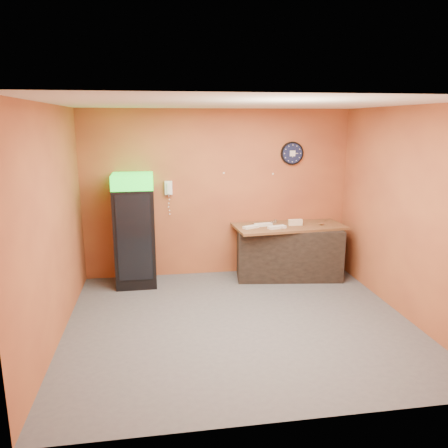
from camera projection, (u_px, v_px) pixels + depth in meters
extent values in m
plane|color=#47474C|center=(239.00, 322.00, 5.78)|extent=(4.50, 4.50, 0.00)
cube|color=#B96134|center=(218.00, 194.00, 7.39)|extent=(4.50, 0.02, 2.80)
cube|color=#B96134|center=(53.00, 226.00, 5.12)|extent=(0.02, 4.00, 2.80)
cube|color=#B96134|center=(406.00, 213.00, 5.80)|extent=(0.02, 4.00, 2.80)
cube|color=white|center=(241.00, 103.00, 5.14)|extent=(4.50, 4.00, 0.02)
cube|color=black|center=(135.00, 237.00, 6.98)|extent=(0.64, 0.64, 1.58)
cube|color=#19DB22|center=(132.00, 181.00, 6.77)|extent=(0.64, 0.64, 0.23)
cube|color=black|center=(134.00, 238.00, 6.66)|extent=(0.52, 0.02, 1.35)
cube|color=black|center=(288.00, 252.00, 7.41)|extent=(1.81, 0.99, 0.86)
cylinder|color=black|center=(292.00, 153.00, 7.40)|extent=(0.39, 0.05, 0.39)
cylinder|color=#0F1433|center=(292.00, 153.00, 7.37)|extent=(0.34, 0.01, 0.34)
cube|color=white|center=(293.00, 153.00, 7.37)|extent=(0.10, 0.00, 0.10)
cube|color=white|center=(168.00, 188.00, 7.19)|extent=(0.12, 0.07, 0.23)
cube|color=white|center=(169.00, 188.00, 7.14)|extent=(0.05, 0.04, 0.18)
cube|color=brown|center=(289.00, 226.00, 7.31)|extent=(1.89, 0.96, 0.04)
cube|color=beige|center=(295.00, 224.00, 7.29)|extent=(0.23, 0.08, 0.05)
cube|color=beige|center=(295.00, 221.00, 7.28)|extent=(0.23, 0.08, 0.05)
cube|color=silver|center=(251.00, 227.00, 7.09)|extent=(0.28, 0.21, 0.04)
cube|color=silver|center=(277.00, 227.00, 7.07)|extent=(0.31, 0.18, 0.04)
cube|color=silver|center=(263.00, 225.00, 7.24)|extent=(0.30, 0.16, 0.04)
cylinder|color=silver|center=(276.00, 221.00, 7.46)|extent=(0.06, 0.06, 0.06)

